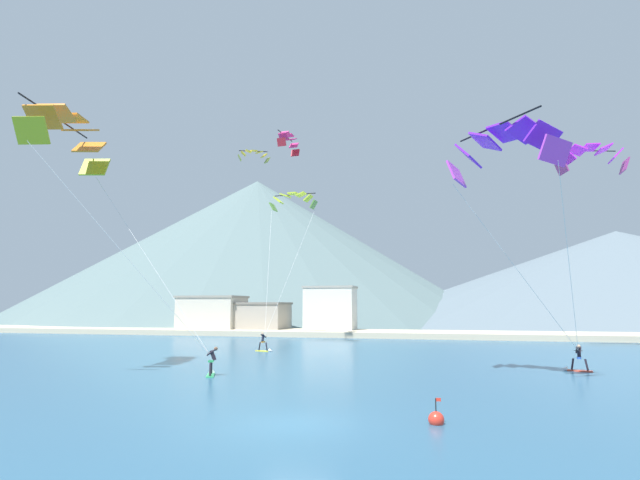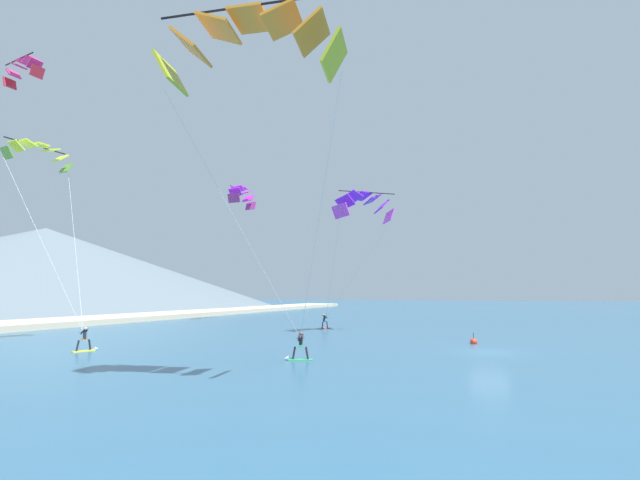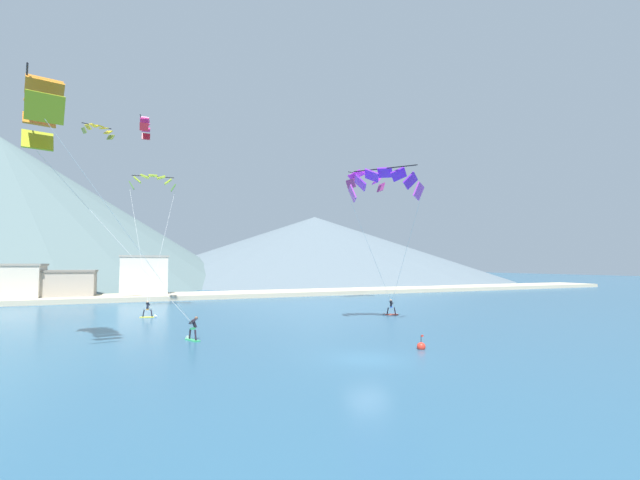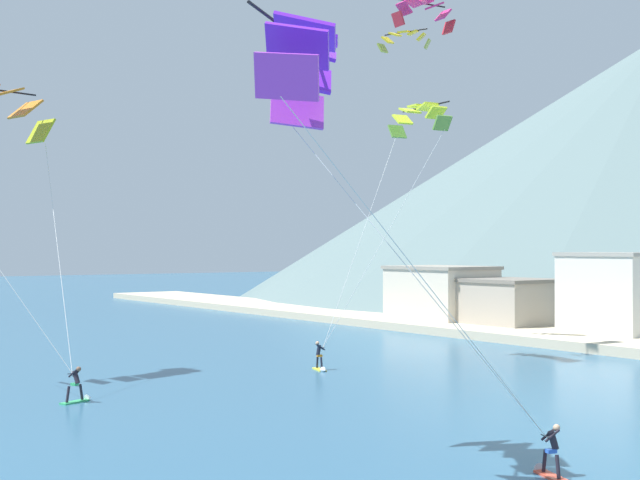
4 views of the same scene
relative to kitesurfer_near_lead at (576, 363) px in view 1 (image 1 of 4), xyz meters
The scene contains 17 objects.
ground_plane 22.17m from the kitesurfer_near_lead, 126.34° to the right, with size 400.00×400.00×0.00m, color #2D5B7A.
kitesurfer_near_lead is the anchor object (origin of this frame).
kitesurfer_near_trail 25.09m from the kitesurfer_near_lead, 161.34° to the left, with size 1.78×0.90×1.77m.
kitesurfer_mid_center 22.74m from the kitesurfer_near_lead, 161.23° to the right, with size 1.01×1.77×1.77m.
parafoil_kite_near_lead 14.72m from the kitesurfer_near_lead, 125.08° to the right, with size 7.79×8.96×12.92m.
parafoil_kite_near_trail 31.76m from the kitesurfer_near_lead, 146.72° to the left, with size 5.32×7.89×14.87m.
parafoil_kite_mid_center 35.30m from the kitesurfer_near_lead, 162.84° to the right, with size 10.93×8.45×14.67m.
parafoil_kite_distant_high_outer 24.28m from the kitesurfer_near_lead, 68.55° to the left, with size 6.38×3.07×2.79m.
parafoil_kite_distant_low_drift 36.94m from the kitesurfer_near_lead, 145.61° to the left, with size 1.35×4.59×1.94m.
parafoil_kite_distant_mid_solo 41.77m from the kitesurfer_near_lead, 146.56° to the left, with size 3.72×2.83×1.52m.
race_marker_buoy 18.65m from the kitesurfer_near_lead, 116.85° to the right, with size 0.56×0.56×1.02m.
shoreline_strip 35.15m from the kitesurfer_near_lead, 111.94° to the left, with size 180.00×10.00×0.70m, color beige.
shore_building_harbour_front 42.40m from the kitesurfer_near_lead, 124.09° to the left, with size 7.30×4.67×6.84m.
shore_building_promenade_mid 54.14m from the kitesurfer_near_lead, 140.54° to the left, with size 9.17×6.83×5.52m.
shore_building_quay_east 49.09m from the kitesurfer_near_lead, 133.97° to the left, with size 7.21×6.96×4.54m.
mountain_peak_west_ridge 105.35m from the kitesurfer_near_lead, 71.26° to the left, with size 129.52×129.52×22.13m.
mountain_peak_central_summit 114.42m from the kitesurfer_near_lead, 121.37° to the left, with size 127.77×127.77×39.50m.
Camera 1 is at (5.05, -17.39, 4.14)m, focal length 28.00 mm.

